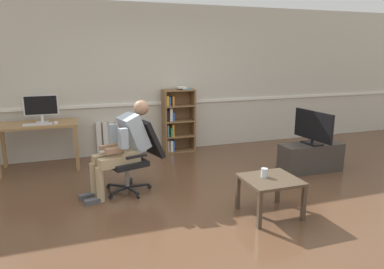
{
  "coord_description": "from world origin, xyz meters",
  "views": [
    {
      "loc": [
        -1.43,
        -3.71,
        1.84
      ],
      "look_at": [
        0.15,
        0.85,
        0.7
      ],
      "focal_mm": 32.46,
      "sensor_mm": 36.0,
      "label": 1
    }
  ],
  "objects_px": {
    "person_seated": "(123,145)",
    "coffee_table": "(270,184)",
    "tv_stand": "(311,157)",
    "radiator": "(119,138)",
    "office_chair": "(137,153)",
    "computer_desk": "(38,130)",
    "imac_monitor": "(41,106)",
    "bookshelf": "(176,121)",
    "drinking_glass": "(264,173)",
    "keyboard": "(38,124)",
    "tv_screen": "(313,127)",
    "computer_mouse": "(56,123)"
  },
  "relations": [
    {
      "from": "person_seated",
      "to": "coffee_table",
      "type": "xyz_separation_m",
      "value": [
        1.49,
        -1.22,
        -0.27
      ]
    },
    {
      "from": "tv_stand",
      "to": "radiator",
      "type": "bearing_deg",
      "value": 145.59
    },
    {
      "from": "radiator",
      "to": "office_chair",
      "type": "height_order",
      "value": "office_chair"
    },
    {
      "from": "computer_desk",
      "to": "imac_monitor",
      "type": "relative_size",
      "value": 2.32
    },
    {
      "from": "tv_stand",
      "to": "bookshelf",
      "type": "bearing_deg",
      "value": 133.26
    },
    {
      "from": "person_seated",
      "to": "drinking_glass",
      "type": "relative_size",
      "value": 11.9
    },
    {
      "from": "tv_stand",
      "to": "drinking_glass",
      "type": "xyz_separation_m",
      "value": [
        -1.47,
        -1.06,
        0.27
      ]
    },
    {
      "from": "keyboard",
      "to": "tv_stand",
      "type": "height_order",
      "value": "keyboard"
    },
    {
      "from": "office_chair",
      "to": "tv_stand",
      "type": "height_order",
      "value": "office_chair"
    },
    {
      "from": "computer_desk",
      "to": "bookshelf",
      "type": "relative_size",
      "value": 0.98
    },
    {
      "from": "keyboard",
      "to": "person_seated",
      "type": "relative_size",
      "value": 0.35
    },
    {
      "from": "tv_stand",
      "to": "office_chair",
      "type": "bearing_deg",
      "value": 176.93
    },
    {
      "from": "keyboard",
      "to": "tv_screen",
      "type": "relative_size",
      "value": 0.54
    },
    {
      "from": "computer_desk",
      "to": "keyboard",
      "type": "relative_size",
      "value": 2.83
    },
    {
      "from": "computer_desk",
      "to": "computer_mouse",
      "type": "distance_m",
      "value": 0.33
    },
    {
      "from": "computer_desk",
      "to": "person_seated",
      "type": "relative_size",
      "value": 0.98
    },
    {
      "from": "drinking_glass",
      "to": "tv_stand",
      "type": "bearing_deg",
      "value": 35.69
    },
    {
      "from": "computer_mouse",
      "to": "tv_stand",
      "type": "xyz_separation_m",
      "value": [
        3.77,
        -1.38,
        -0.55
      ]
    },
    {
      "from": "computer_desk",
      "to": "computer_mouse",
      "type": "relative_size",
      "value": 12.05
    },
    {
      "from": "office_chair",
      "to": "drinking_glass",
      "type": "relative_size",
      "value": 9.38
    },
    {
      "from": "person_seated",
      "to": "drinking_glass",
      "type": "distance_m",
      "value": 1.85
    },
    {
      "from": "imac_monitor",
      "to": "person_seated",
      "type": "distance_m",
      "value": 1.86
    },
    {
      "from": "tv_stand",
      "to": "computer_desk",
      "type": "bearing_deg",
      "value": 159.72
    },
    {
      "from": "computer_desk",
      "to": "keyboard",
      "type": "distance_m",
      "value": 0.19
    },
    {
      "from": "computer_mouse",
      "to": "tv_stand",
      "type": "height_order",
      "value": "computer_mouse"
    },
    {
      "from": "computer_mouse",
      "to": "office_chair",
      "type": "height_order",
      "value": "office_chair"
    },
    {
      "from": "imac_monitor",
      "to": "computer_mouse",
      "type": "xyz_separation_m",
      "value": [
        0.21,
        -0.2,
        -0.24
      ]
    },
    {
      "from": "computer_desk",
      "to": "tv_screen",
      "type": "distance_m",
      "value": 4.33
    },
    {
      "from": "imac_monitor",
      "to": "tv_screen",
      "type": "distance_m",
      "value": 4.29
    },
    {
      "from": "imac_monitor",
      "to": "keyboard",
      "type": "xyz_separation_m",
      "value": [
        -0.05,
        -0.22,
        -0.24
      ]
    },
    {
      "from": "tv_stand",
      "to": "tv_screen",
      "type": "bearing_deg",
      "value": 5.35
    },
    {
      "from": "bookshelf",
      "to": "person_seated",
      "type": "xyz_separation_m",
      "value": [
        -1.23,
        -1.7,
        0.06
      ]
    },
    {
      "from": "tv_screen",
      "to": "computer_mouse",
      "type": "bearing_deg",
      "value": 64.58
    },
    {
      "from": "computer_mouse",
      "to": "person_seated",
      "type": "bearing_deg",
      "value": -56.29
    },
    {
      "from": "bookshelf",
      "to": "drinking_glass",
      "type": "bearing_deg",
      "value": -85.8
    },
    {
      "from": "computer_desk",
      "to": "drinking_glass",
      "type": "xyz_separation_m",
      "value": [
        2.58,
        -2.56,
        -0.15
      ]
    },
    {
      "from": "computer_desk",
      "to": "tv_screen",
      "type": "xyz_separation_m",
      "value": [
        4.06,
        -1.5,
        0.07
      ]
    },
    {
      "from": "imac_monitor",
      "to": "person_seated",
      "type": "height_order",
      "value": "person_seated"
    },
    {
      "from": "keyboard",
      "to": "tv_stand",
      "type": "xyz_separation_m",
      "value": [
        4.03,
        -1.36,
        -0.54
      ]
    },
    {
      "from": "computer_mouse",
      "to": "drinking_glass",
      "type": "xyz_separation_m",
      "value": [
        2.3,
        -2.44,
        -0.28
      ]
    },
    {
      "from": "radiator",
      "to": "office_chair",
      "type": "relative_size",
      "value": 0.81
    },
    {
      "from": "computer_mouse",
      "to": "radiator",
      "type": "distance_m",
      "value": 1.22
    },
    {
      "from": "imac_monitor",
      "to": "radiator",
      "type": "height_order",
      "value": "imac_monitor"
    },
    {
      "from": "computer_mouse",
      "to": "bookshelf",
      "type": "relative_size",
      "value": 0.08
    },
    {
      "from": "coffee_table",
      "to": "radiator",
      "type": "bearing_deg",
      "value": 113.82
    },
    {
      "from": "keyboard",
      "to": "coffee_table",
      "type": "relative_size",
      "value": 0.69
    },
    {
      "from": "computer_desk",
      "to": "keyboard",
      "type": "bearing_deg",
      "value": -80.07
    },
    {
      "from": "imac_monitor",
      "to": "coffee_table",
      "type": "xyz_separation_m",
      "value": [
        2.55,
        -2.7,
        -0.63
      ]
    },
    {
      "from": "computer_desk",
      "to": "tv_screen",
      "type": "height_order",
      "value": "tv_screen"
    },
    {
      "from": "computer_desk",
      "to": "radiator",
      "type": "xyz_separation_m",
      "value": [
        1.3,
        0.39,
        -0.33
      ]
    }
  ]
}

